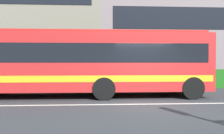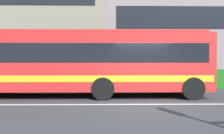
% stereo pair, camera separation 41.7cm
% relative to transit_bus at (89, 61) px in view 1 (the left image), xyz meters
% --- Properties ---
extents(ground_plane, '(160.00, 160.00, 0.00)m').
position_rel_transit_bus_xyz_m(ground_plane, '(2.46, -2.15, -1.71)').
color(ground_plane, '#383A3E').
extents(lane_centre_line, '(60.00, 0.16, 0.01)m').
position_rel_transit_bus_xyz_m(lane_centre_line, '(2.46, -2.15, -1.71)').
color(lane_centre_line, silver).
rests_on(lane_centre_line, ground_plane).
extents(hedge_row_far, '(19.58, 1.10, 1.17)m').
position_rel_transit_bus_xyz_m(hedge_row_far, '(1.28, 3.43, -1.13)').
color(hedge_row_far, '#1E631A').
rests_on(hedge_row_far, ground_plane).
extents(apartment_block_left, '(19.18, 11.41, 12.95)m').
position_rel_transit_bus_xyz_m(apartment_block_left, '(-8.94, 12.59, 4.76)').
color(apartment_block_left, gray).
rests_on(apartment_block_left, ground_plane).
extents(apartment_block_right, '(23.32, 11.41, 9.09)m').
position_rel_transit_bus_xyz_m(apartment_block_right, '(12.31, 12.59, 2.83)').
color(apartment_block_right, gray).
rests_on(apartment_block_right, ground_plane).
extents(transit_bus, '(11.34, 2.61, 3.10)m').
position_rel_transit_bus_xyz_m(transit_bus, '(0.00, 0.00, 0.00)').
color(transit_bus, red).
rests_on(transit_bus, ground_plane).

